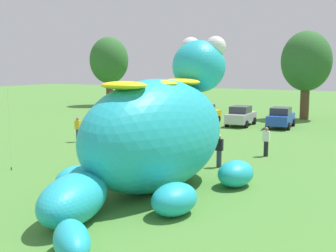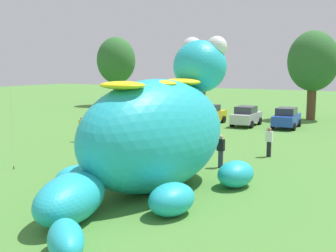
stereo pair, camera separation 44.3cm
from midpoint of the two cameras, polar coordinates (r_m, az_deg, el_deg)
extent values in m
plane|color=#4C8438|center=(18.06, -7.18, -9.01)|extent=(160.00, 160.00, 0.00)
ellipsoid|color=#23B2C6|center=(18.40, -2.21, -1.17)|extent=(4.79, 8.60, 4.67)
ellipsoid|color=#23B2C6|center=(21.13, 3.42, 7.70)|extent=(2.67, 2.90, 2.46)
sphere|color=white|center=(21.81, 2.38, 10.14)|extent=(0.99, 0.99, 0.99)
sphere|color=white|center=(21.14, 5.57, 10.19)|extent=(0.99, 0.99, 0.99)
ellipsoid|color=yellow|center=(19.73, 0.96, 5.71)|extent=(1.98, 1.64, 0.31)
ellipsoid|color=yellow|center=(18.19, -2.25, 5.52)|extent=(1.98, 1.64, 0.31)
ellipsoid|color=yellow|center=(16.56, -6.49, 5.25)|extent=(1.98, 1.64, 0.31)
ellipsoid|color=#23B2C6|center=(22.06, -4.17, -4.33)|extent=(1.58, 2.10, 1.14)
ellipsoid|color=#23B2C6|center=(19.38, 8.10, -6.11)|extent=(1.58, 2.10, 1.14)
ellipsoid|color=#23B2C6|center=(18.62, -12.38, -6.79)|extent=(1.58, 2.10, 1.14)
ellipsoid|color=#23B2C6|center=(15.64, 0.02, -9.44)|extent=(1.58, 2.10, 1.14)
ellipsoid|color=#23B2C6|center=(15.24, -12.92, -9.15)|extent=(2.80, 4.10, 1.63)
ellipsoid|color=#23B2C6|center=(12.68, -13.35, -14.23)|extent=(2.25, 2.19, 1.00)
cube|color=white|center=(43.36, -4.78, 1.88)|extent=(1.78, 4.13, 0.80)
cube|color=#2D333D|center=(43.17, -4.90, 2.78)|extent=(1.54, 2.00, 0.60)
cylinder|color=black|center=(44.92, -4.72, 1.57)|extent=(0.25, 0.64, 0.64)
cylinder|color=black|center=(43.97, -2.91, 1.45)|extent=(0.25, 0.64, 0.64)
cylinder|color=black|center=(42.88, -6.68, 1.25)|extent=(0.25, 0.64, 0.64)
cylinder|color=black|center=(41.89, -4.82, 1.11)|extent=(0.25, 0.64, 0.64)
cube|color=#1E7238|center=(41.76, -0.56, 1.67)|extent=(2.15, 4.26, 0.80)
cube|color=#2D333D|center=(41.55, -0.65, 2.61)|extent=(1.71, 2.12, 0.60)
cylinder|color=black|center=(43.30, -0.93, 1.36)|extent=(0.31, 0.66, 0.64)
cylinder|color=black|center=(42.65, 1.16, 1.26)|extent=(0.31, 0.66, 0.64)
cylinder|color=black|center=(41.00, -2.36, 0.99)|extent=(0.31, 0.66, 0.64)
cylinder|color=black|center=(40.31, -0.17, 0.88)|extent=(0.31, 0.66, 0.64)
cube|color=yellow|center=(39.74, 4.32, 1.34)|extent=(1.78, 4.13, 0.80)
cube|color=#2D333D|center=(39.54, 4.23, 2.32)|extent=(1.53, 2.00, 0.60)
cylinder|color=black|center=(41.29, 4.03, 1.03)|extent=(0.25, 0.64, 0.64)
cylinder|color=black|center=(40.57, 6.18, 0.88)|extent=(0.25, 0.64, 0.64)
cylinder|color=black|center=(39.05, 2.37, 0.64)|extent=(0.25, 0.64, 0.64)
cylinder|color=black|center=(38.29, 4.62, 0.48)|extent=(0.25, 0.64, 0.64)
cube|color=#B7BABF|center=(38.84, 9.08, 1.11)|extent=(1.95, 4.20, 0.80)
cube|color=#2D333D|center=(38.62, 9.04, 2.12)|extent=(1.61, 2.06, 0.60)
cylinder|color=black|center=(40.34, 8.44, 0.80)|extent=(0.28, 0.65, 0.64)
cylinder|color=black|center=(39.87, 10.77, 0.66)|extent=(0.28, 0.65, 0.64)
cylinder|color=black|center=(37.94, 7.29, 0.38)|extent=(0.28, 0.65, 0.64)
cylinder|color=black|center=(37.44, 9.75, 0.23)|extent=(0.28, 0.65, 0.64)
cube|color=#2347B7|center=(38.27, 14.06, 0.87)|extent=(2.04, 4.23, 0.80)
cube|color=#2D333D|center=(38.04, 14.05, 1.89)|extent=(1.66, 2.09, 0.60)
cylinder|color=black|center=(39.71, 13.17, 0.56)|extent=(0.29, 0.66, 0.64)
cylinder|color=black|center=(39.42, 15.59, 0.43)|extent=(0.29, 0.66, 0.64)
cylinder|color=black|center=(37.24, 12.40, 0.11)|extent=(0.29, 0.66, 0.64)
cylinder|color=black|center=(36.93, 14.98, -0.03)|extent=(0.29, 0.66, 0.64)
cylinder|color=brown|center=(58.15, -7.77, 4.18)|extent=(0.89, 0.89, 3.11)
ellipsoid|color=#2D662D|center=(58.04, -7.85, 8.41)|extent=(4.98, 4.98, 5.97)
cylinder|color=brown|center=(50.87, 3.33, 3.55)|extent=(0.80, 0.80, 2.81)
ellipsoid|color=#2D662D|center=(50.72, 3.37, 7.92)|extent=(4.50, 4.50, 5.40)
cylinder|color=brown|center=(44.82, 16.96, 2.75)|extent=(0.85, 0.85, 2.99)
ellipsoid|color=#2D662D|center=(44.66, 17.18, 8.03)|extent=(4.78, 4.78, 5.74)
cylinder|color=#2D334C|center=(22.88, 6.06, -4.25)|extent=(0.26, 0.26, 0.88)
cube|color=black|center=(22.74, 6.08, -2.42)|extent=(0.38, 0.22, 0.60)
sphere|color=tan|center=(22.67, 6.10, -1.38)|extent=(0.22, 0.22, 0.22)
cylinder|color=black|center=(26.03, 12.07, -2.90)|extent=(0.26, 0.26, 0.88)
cube|color=white|center=(25.90, 12.11, -1.29)|extent=(0.38, 0.22, 0.60)
sphere|color=#9E7051|center=(25.84, 12.14, -0.37)|extent=(0.22, 0.22, 0.22)
cylinder|color=#2D334C|center=(30.90, -11.96, -1.21)|extent=(0.26, 0.26, 0.88)
cube|color=gold|center=(30.80, -12.00, 0.15)|extent=(0.38, 0.22, 0.60)
sphere|color=#9E7051|center=(30.74, -12.02, 0.92)|extent=(0.22, 0.22, 0.22)
cylinder|color=brown|center=(23.66, -20.10, -5.19)|extent=(0.06, 0.06, 0.15)
cylinder|color=silver|center=(23.10, -20.80, 9.33)|extent=(0.01, 0.01, 11.74)
camera|label=1|loc=(0.22, -90.66, -0.09)|focal=47.16mm
camera|label=2|loc=(0.22, 89.34, 0.09)|focal=47.16mm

